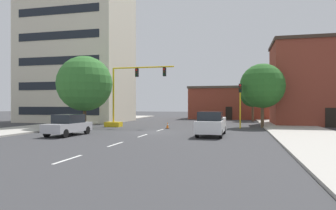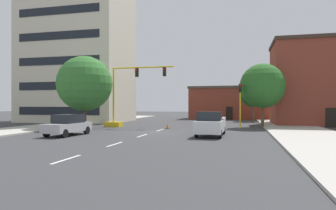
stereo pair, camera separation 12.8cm
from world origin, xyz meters
name	(u,v)px [view 1 (the left image)]	position (x,y,z in m)	size (l,w,h in m)	color
ground_plane	(153,132)	(0.00, 0.00, 0.00)	(160.00, 160.00, 0.00)	#38383A
sidewalk_left	(71,124)	(-13.29, 8.00, 0.07)	(6.00, 56.00, 0.14)	#B2ADA3
sidewalk_right	(293,128)	(13.29, 8.00, 0.07)	(6.00, 56.00, 0.14)	#B2ADA3
lane_stripe_seg_0	(68,159)	(0.00, -14.00, 0.00)	(0.16, 2.40, 0.01)	silver
lane_stripe_seg_1	(116,144)	(0.00, -8.50, 0.00)	(0.16, 2.40, 0.01)	silver
lane_stripe_seg_2	(143,136)	(0.00, -3.00, 0.00)	(0.16, 2.40, 0.01)	silver
lane_stripe_seg_3	(160,130)	(0.00, 2.50, 0.00)	(0.16, 2.40, 0.01)	silver
building_tall_left	(78,42)	(-16.27, 14.73, 12.09)	(15.37, 10.80, 24.15)	beige
building_brick_center	(230,103)	(5.94, 28.71, 2.89)	(14.30, 7.59, 5.76)	brown
building_row_right	(321,83)	(17.62, 14.41, 5.27)	(11.86, 8.38, 10.52)	brown
traffic_signal_gantry	(121,108)	(-5.46, 5.71, 2.18)	(8.06, 1.20, 6.83)	yellow
traffic_light_pole_right	(240,96)	(7.79, 6.66, 3.53)	(0.32, 0.47, 4.80)	yellow
tree_right_mid	(262,86)	(10.19, 8.43, 4.63)	(4.95, 4.95, 7.12)	brown
tree_right_far	(253,95)	(9.66, 21.29, 4.07)	(3.80, 3.80, 5.98)	brown
tree_left_near	(85,84)	(-8.69, 3.15, 4.84)	(5.99, 5.99, 7.84)	#4C3823
pickup_truck_white	(211,124)	(5.50, -1.82, 0.97)	(2.10, 5.44, 1.99)	white
sedan_silver_near_left	(68,125)	(-5.99, -4.39, 0.89)	(2.11, 4.60, 1.74)	#B7B7BC
traffic_cone_roadside_a	(167,126)	(0.28, 4.51, 0.33)	(0.36, 0.36, 0.67)	black
traffic_cone_roadside_b	(202,126)	(3.96, 4.52, 0.32)	(0.36, 0.36, 0.65)	black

